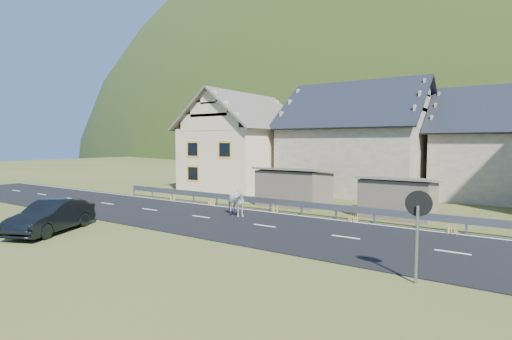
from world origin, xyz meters
The scene contains 14 objects.
ground centered at (0.00, 0.00, 0.00)m, with size 160.00×160.00×0.00m, color #374017.
road centered at (0.00, 0.00, 0.02)m, with size 60.00×7.00×0.04m, color black.
lane_markings centered at (0.00, 0.00, 0.04)m, with size 60.00×6.60×0.01m, color silver.
guardrail centered at (0.00, 3.68, 0.56)m, with size 28.10×0.09×0.75m.
shed_left centered at (-2.00, 6.50, 1.10)m, with size 4.30×3.30×2.40m, color #6B5E4E.
shed_right centered at (4.50, 6.00, 1.00)m, with size 3.80×2.90×2.20m, color #6B5E4E.
house_cream centered at (-10.00, 12.00, 4.36)m, with size 7.80×9.80×8.30m.
house_stone_a centered at (-1.00, 15.00, 4.63)m, with size 10.80×9.80×8.90m.
house_stone_b centered at (9.00, 17.00, 4.24)m, with size 9.80×8.80×8.10m.
mountain centered at (5.00, 180.00, -20.00)m, with size 440.00×280.00×260.00m, color #223112.
conifer_patch centered at (-55.00, 110.00, 6.00)m, with size 76.00×50.00×28.00m, color black.
horse centered at (-2.76, 1.27, 0.80)m, with size 1.79×0.81×1.51m, color silver.
car centered at (-7.05, -6.26, 0.71)m, with size 1.50×4.30×1.42m, color black.
traffic_mirror centered at (7.62, -3.85, 1.91)m, with size 0.71×0.28×2.61m.
Camera 1 is at (10.09, -15.47, 3.95)m, focal length 28.00 mm.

